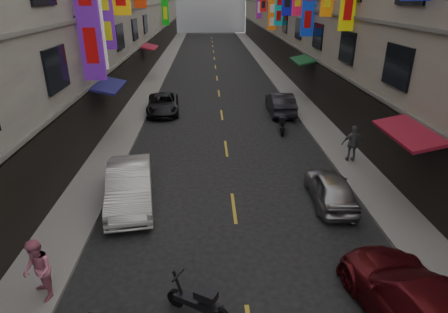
{
  "coord_description": "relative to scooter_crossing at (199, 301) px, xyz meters",
  "views": [
    {
      "loc": [
        -0.93,
        5.64,
        7.57
      ],
      "look_at": [
        -0.56,
        14.07,
        3.89
      ],
      "focal_mm": 30.0,
      "sensor_mm": 36.0,
      "label": 1
    }
  ],
  "objects": [
    {
      "name": "lane_markings",
      "position": [
        1.25,
        26.16,
        -0.44
      ],
      "size": [
        0.12,
        80.2,
        0.01
      ],
      "color": "gold",
      "rests_on": "ground"
    },
    {
      "name": "scooter_crossing",
      "position": [
        0.0,
        0.0,
        0.0
      ],
      "size": [
        1.62,
        1.01,
        1.14
      ],
      "rotation": [
        0.0,
        0.0,
        1.05
      ],
      "color": "black",
      "rests_on": "ground"
    },
    {
      "name": "car_right_mid",
      "position": [
        5.04,
        5.42,
        0.18
      ],
      "size": [
        1.63,
        3.72,
        1.25
      ],
      "primitive_type": "imported",
      "rotation": [
        0.0,
        0.0,
        3.1
      ],
      "color": "#A1A1A6",
      "rests_on": "ground"
    },
    {
      "name": "sidewalk_right",
      "position": [
        7.25,
        29.16,
        -0.38
      ],
      "size": [
        2.0,
        90.0,
        0.12
      ],
      "primitive_type": "cube",
      "color": "slate",
      "rests_on": "ground"
    },
    {
      "name": "car_right_near",
      "position": [
        5.25,
        -0.8,
        0.32
      ],
      "size": [
        2.8,
        5.51,
        1.53
      ],
      "primitive_type": "imported",
      "rotation": [
        0.0,
        0.0,
        3.27
      ],
      "color": "#570F15",
      "rests_on": "ground"
    },
    {
      "name": "car_left_far",
      "position": [
        -2.75,
        17.85,
        0.18
      ],
      "size": [
        2.42,
        4.66,
        1.25
      ],
      "primitive_type": "imported",
      "rotation": [
        0.0,
        0.0,
        0.08
      ],
      "color": "black",
      "rests_on": "ground"
    },
    {
      "name": "car_right_far",
      "position": [
        5.25,
        17.36,
        0.28
      ],
      "size": [
        1.59,
        4.4,
        1.44
      ],
      "primitive_type": "imported",
      "rotation": [
        0.0,
        0.0,
        3.13
      ],
      "color": "#232229",
      "rests_on": "ground"
    },
    {
      "name": "scooter_far_right",
      "position": [
        4.69,
        13.58,
        0.0
      ],
      "size": [
        0.59,
        1.8,
        1.14
      ],
      "rotation": [
        0.0,
        0.0,
        2.98
      ],
      "color": "black",
      "rests_on": "ground"
    },
    {
      "name": "sidewalk_left",
      "position": [
        -4.75,
        29.16,
        -0.38
      ],
      "size": [
        2.0,
        90.0,
        0.12
      ],
      "primitive_type": "cube",
      "color": "slate",
      "rests_on": "ground"
    },
    {
      "name": "car_left_mid",
      "position": [
        -2.75,
        5.7,
        0.33
      ],
      "size": [
        2.33,
        4.87,
        1.54
      ],
      "primitive_type": "imported",
      "rotation": [
        0.0,
        0.0,
        0.15
      ],
      "color": "silver",
      "rests_on": "ground"
    },
    {
      "name": "pedestrian_rfar",
      "position": [
        7.2,
        9.06,
        0.57
      ],
      "size": [
        1.08,
        0.66,
        1.79
      ],
      "primitive_type": "imported",
      "rotation": [
        0.0,
        0.0,
        3.08
      ],
      "color": "#5D5D60",
      "rests_on": "sidewalk_right"
    },
    {
      "name": "street_awnings",
      "position": [
        -0.01,
        13.16,
        2.56
      ],
      "size": [
        13.99,
        35.2,
        0.41
      ],
      "color": "#154F25",
      "rests_on": "ground"
    },
    {
      "name": "pedestrian_lfar",
      "position": [
        -4.15,
        0.68,
        0.56
      ],
      "size": [
        0.99,
        1.04,
        1.77
      ],
      "primitive_type": "imported",
      "rotation": [
        0.0,
        0.0,
        -0.93
      ],
      "color": "#D4708F",
      "rests_on": "sidewalk_left"
    }
  ]
}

